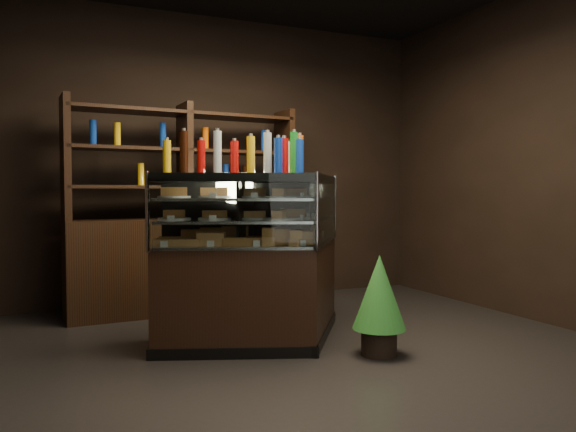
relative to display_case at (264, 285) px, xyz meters
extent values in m
plane|color=black|center=(-0.02, -0.70, -0.44)|extent=(5.00, 5.00, 0.00)
cube|color=black|center=(-0.02, 1.80, 1.06)|extent=(5.00, 0.02, 3.00)
cube|color=black|center=(2.48, -0.70, 1.06)|extent=(0.02, 5.00, 3.00)
cube|color=black|center=(0.26, 0.09, -0.06)|extent=(1.12, 1.28, 0.75)
cube|color=black|center=(0.26, 0.09, -0.40)|extent=(1.16, 1.31, 0.08)
cube|color=black|center=(0.26, 0.09, 0.82)|extent=(1.12, 1.28, 0.06)
cube|color=silver|center=(0.26, 0.09, 0.32)|extent=(1.06, 1.21, 0.02)
cube|color=silver|center=(0.26, 0.09, 0.50)|extent=(1.06, 1.21, 0.02)
cube|color=silver|center=(0.26, 0.09, 0.66)|extent=(1.06, 1.21, 0.02)
cube|color=white|center=(0.51, -0.08, 0.58)|extent=(0.65, 0.96, 0.53)
cylinder|color=silver|center=(0.82, 0.40, 0.58)|extent=(0.03, 0.03, 0.55)
cylinder|color=silver|center=(0.18, -0.55, 0.58)|extent=(0.03, 0.03, 0.55)
cube|color=black|center=(-0.26, -0.08, -0.06)|extent=(1.28, 0.94, 0.75)
cube|color=black|center=(-0.26, -0.08, -0.40)|extent=(1.32, 0.97, 0.08)
cube|color=black|center=(-0.26, -0.08, 0.82)|extent=(1.28, 0.94, 0.06)
cube|color=silver|center=(-0.26, -0.08, 0.32)|extent=(1.22, 0.88, 0.02)
cube|color=silver|center=(-0.26, -0.08, 0.50)|extent=(1.22, 0.88, 0.02)
cube|color=silver|center=(-0.26, -0.08, 0.66)|extent=(1.22, 0.88, 0.02)
cube|color=white|center=(-0.37, -0.36, 0.58)|extent=(1.08, 0.41, 0.53)
cylinder|color=silver|center=(0.18, -0.55, 0.58)|extent=(0.03, 0.03, 0.55)
cylinder|color=silver|center=(-0.90, -0.15, 0.58)|extent=(0.03, 0.03, 0.55)
cube|color=gold|center=(0.01, -0.33, 0.36)|extent=(0.18, 0.20, 0.06)
cube|color=gold|center=(0.10, -0.20, 0.36)|extent=(0.18, 0.20, 0.06)
cube|color=gold|center=(0.20, -0.06, 0.36)|extent=(0.18, 0.20, 0.06)
cube|color=gold|center=(0.29, 0.07, 0.36)|extent=(0.18, 0.20, 0.06)
cube|color=gold|center=(0.38, 0.20, 0.36)|extent=(0.18, 0.20, 0.06)
cube|color=gold|center=(0.47, 0.34, 0.36)|extent=(0.18, 0.20, 0.06)
cube|color=gold|center=(0.56, 0.47, 0.36)|extent=(0.18, 0.20, 0.06)
cylinder|color=white|center=(0.02, -0.28, 0.52)|extent=(0.24, 0.24, 0.01)
cube|color=gold|center=(0.02, -0.28, 0.55)|extent=(0.17, 0.19, 0.05)
cylinder|color=white|center=(0.18, -0.03, 0.52)|extent=(0.24, 0.24, 0.01)
cube|color=gold|center=(0.18, -0.03, 0.55)|extent=(0.17, 0.19, 0.05)
cylinder|color=white|center=(0.34, 0.21, 0.52)|extent=(0.24, 0.24, 0.01)
cube|color=gold|center=(0.34, 0.21, 0.55)|extent=(0.17, 0.19, 0.05)
cylinder|color=white|center=(0.51, 0.45, 0.52)|extent=(0.24, 0.24, 0.01)
cube|color=gold|center=(0.51, 0.45, 0.55)|extent=(0.17, 0.19, 0.05)
cylinder|color=white|center=(0.02, -0.28, 0.68)|extent=(0.24, 0.24, 0.02)
cube|color=gold|center=(0.02, -0.28, 0.71)|extent=(0.17, 0.19, 0.05)
cylinder|color=white|center=(0.18, -0.03, 0.68)|extent=(0.24, 0.24, 0.02)
cube|color=gold|center=(0.18, -0.03, 0.71)|extent=(0.17, 0.19, 0.05)
cylinder|color=white|center=(0.34, 0.21, 0.68)|extent=(0.24, 0.24, 0.02)
cube|color=gold|center=(0.34, 0.21, 0.71)|extent=(0.17, 0.19, 0.05)
cylinder|color=white|center=(0.51, 0.45, 0.68)|extent=(0.24, 0.24, 0.02)
cube|color=gold|center=(0.51, 0.45, 0.71)|extent=(0.17, 0.19, 0.05)
cube|color=gold|center=(-0.73, 0.06, 0.36)|extent=(0.20, 0.15, 0.06)
cube|color=gold|center=(-0.58, 0.00, 0.36)|extent=(0.20, 0.15, 0.06)
cube|color=gold|center=(-0.42, -0.05, 0.36)|extent=(0.20, 0.15, 0.06)
cube|color=gold|center=(-0.27, -0.11, 0.36)|extent=(0.20, 0.15, 0.06)
cube|color=gold|center=(-0.12, -0.16, 0.36)|extent=(0.20, 0.15, 0.06)
cube|color=gold|center=(0.03, -0.22, 0.36)|extent=(0.20, 0.15, 0.06)
cube|color=gold|center=(0.18, -0.28, 0.36)|extent=(0.20, 0.15, 0.06)
cylinder|color=white|center=(-0.67, 0.07, 0.52)|extent=(0.24, 0.24, 0.01)
cube|color=gold|center=(-0.67, 0.07, 0.55)|extent=(0.19, 0.14, 0.05)
cylinder|color=white|center=(-0.40, -0.03, 0.52)|extent=(0.24, 0.24, 0.01)
cube|color=gold|center=(-0.40, -0.03, 0.55)|extent=(0.19, 0.14, 0.05)
cylinder|color=white|center=(-0.13, -0.13, 0.52)|extent=(0.24, 0.24, 0.01)
cube|color=gold|center=(-0.13, -0.13, 0.55)|extent=(0.19, 0.14, 0.05)
cylinder|color=white|center=(0.15, -0.23, 0.52)|extent=(0.24, 0.24, 0.01)
cube|color=gold|center=(0.15, -0.23, 0.55)|extent=(0.19, 0.14, 0.05)
cylinder|color=white|center=(-0.67, 0.07, 0.68)|extent=(0.24, 0.24, 0.02)
cube|color=gold|center=(-0.67, 0.07, 0.71)|extent=(0.19, 0.14, 0.05)
cylinder|color=white|center=(-0.40, -0.03, 0.68)|extent=(0.24, 0.24, 0.02)
cube|color=gold|center=(-0.40, -0.03, 0.71)|extent=(0.19, 0.14, 0.05)
cylinder|color=white|center=(-0.13, -0.13, 0.68)|extent=(0.24, 0.24, 0.02)
cube|color=gold|center=(-0.13, -0.13, 0.71)|extent=(0.19, 0.14, 0.05)
cylinder|color=white|center=(0.15, -0.23, 0.68)|extent=(0.24, 0.24, 0.02)
cube|color=gold|center=(0.15, -0.23, 0.71)|extent=(0.19, 0.14, 0.05)
cylinder|color=#D8590A|center=(-0.01, -0.31, 0.99)|extent=(0.06, 0.06, 0.28)
cylinder|color=silver|center=(-0.01, -0.31, 1.14)|extent=(0.03, 0.03, 0.02)
cylinder|color=#0F38B2|center=(0.06, -0.21, 0.99)|extent=(0.06, 0.06, 0.28)
cylinder|color=silver|center=(0.06, -0.21, 1.14)|extent=(0.03, 0.03, 0.02)
cylinder|color=#147223|center=(0.13, -0.11, 0.99)|extent=(0.06, 0.06, 0.28)
cylinder|color=silver|center=(0.13, -0.11, 1.14)|extent=(0.03, 0.03, 0.02)
cylinder|color=yellow|center=(0.19, -0.01, 0.99)|extent=(0.06, 0.06, 0.28)
cylinder|color=silver|center=(0.19, -0.01, 1.14)|extent=(0.03, 0.03, 0.02)
cylinder|color=black|center=(0.26, 0.09, 0.99)|extent=(0.06, 0.06, 0.28)
cylinder|color=silver|center=(0.26, 0.09, 1.14)|extent=(0.03, 0.03, 0.02)
cylinder|color=#B20C0A|center=(0.33, 0.19, 0.99)|extent=(0.06, 0.06, 0.28)
cylinder|color=silver|center=(0.33, 0.19, 1.14)|extent=(0.03, 0.03, 0.02)
cylinder|color=silver|center=(0.40, 0.29, 0.99)|extent=(0.06, 0.06, 0.28)
cylinder|color=silver|center=(0.40, 0.29, 1.14)|extent=(0.03, 0.03, 0.02)
cylinder|color=#D8590A|center=(0.47, 0.39, 0.99)|extent=(0.06, 0.06, 0.28)
cylinder|color=silver|center=(0.47, 0.39, 1.14)|extent=(0.03, 0.03, 0.02)
cylinder|color=#0F38B2|center=(0.53, 0.49, 0.99)|extent=(0.06, 0.06, 0.28)
cylinder|color=silver|center=(0.53, 0.49, 1.14)|extent=(0.03, 0.03, 0.02)
cylinder|color=#D8590A|center=(-0.72, 0.09, 0.99)|extent=(0.06, 0.06, 0.28)
cylinder|color=silver|center=(-0.72, 0.09, 1.14)|extent=(0.03, 0.03, 0.02)
cylinder|color=#0F38B2|center=(-0.60, 0.04, 0.99)|extent=(0.06, 0.06, 0.28)
cylinder|color=silver|center=(-0.60, 0.04, 1.14)|extent=(0.03, 0.03, 0.02)
cylinder|color=#147223|center=(-0.49, 0.00, 0.99)|extent=(0.06, 0.06, 0.28)
cylinder|color=silver|center=(-0.49, 0.00, 1.14)|extent=(0.03, 0.03, 0.02)
cylinder|color=yellow|center=(-0.38, -0.04, 0.99)|extent=(0.06, 0.06, 0.28)
cylinder|color=silver|center=(-0.38, -0.04, 1.14)|extent=(0.03, 0.03, 0.02)
cylinder|color=black|center=(-0.26, -0.08, 0.99)|extent=(0.06, 0.06, 0.28)
cylinder|color=silver|center=(-0.26, -0.08, 1.14)|extent=(0.03, 0.03, 0.02)
cylinder|color=#B20C0A|center=(-0.15, -0.12, 0.99)|extent=(0.06, 0.06, 0.28)
cylinder|color=silver|center=(-0.15, -0.12, 1.14)|extent=(0.03, 0.03, 0.02)
cylinder|color=silver|center=(-0.04, -0.17, 0.99)|extent=(0.06, 0.06, 0.28)
cylinder|color=silver|center=(-0.04, -0.17, 1.14)|extent=(0.03, 0.03, 0.02)
cylinder|color=#D8590A|center=(0.08, -0.21, 0.99)|extent=(0.06, 0.06, 0.28)
cylinder|color=silver|center=(0.08, -0.21, 1.14)|extent=(0.03, 0.03, 0.02)
cylinder|color=#0F38B2|center=(0.19, -0.25, 0.99)|extent=(0.06, 0.06, 0.28)
cylinder|color=silver|center=(0.19, -0.25, 1.14)|extent=(0.03, 0.03, 0.02)
cylinder|color=black|center=(0.61, -0.66, -0.34)|extent=(0.25, 0.25, 0.19)
cone|color=#1B6027|center=(0.61, -0.66, 0.01)|extent=(0.38, 0.38, 0.52)
cone|color=#1B6027|center=(0.61, -0.66, 0.18)|extent=(0.29, 0.29, 0.37)
cube|color=black|center=(-0.30, 1.35, 0.01)|extent=(2.23, 0.57, 0.90)
cube|color=black|center=(-1.37, 1.28, 1.01)|extent=(0.09, 0.38, 1.10)
cube|color=black|center=(-0.30, 1.35, 1.01)|extent=(0.09, 0.38, 1.10)
cube|color=black|center=(0.77, 1.42, 1.01)|extent=(0.09, 0.38, 1.10)
cube|color=black|center=(-0.30, 1.35, 0.76)|extent=(2.18, 0.52, 0.03)
cube|color=black|center=(-0.30, 1.35, 1.11)|extent=(2.18, 0.52, 0.03)
cube|color=black|center=(-0.30, 1.35, 1.46)|extent=(2.18, 0.52, 0.03)
cylinder|color=#D8590A|center=(-1.13, 1.29, 0.89)|extent=(0.06, 0.06, 0.22)
cylinder|color=#0F38B2|center=(-0.93, 1.31, 0.89)|extent=(0.06, 0.06, 0.22)
cylinder|color=#147223|center=(-0.72, 1.32, 0.89)|extent=(0.06, 0.06, 0.22)
cylinder|color=yellow|center=(-0.51, 1.34, 0.89)|extent=(0.06, 0.06, 0.22)
cylinder|color=black|center=(-0.30, 1.35, 0.89)|extent=(0.06, 0.06, 0.22)
cylinder|color=#B20C0A|center=(-0.09, 1.36, 0.89)|extent=(0.06, 0.06, 0.22)
cylinder|color=silver|center=(0.12, 1.38, 0.89)|extent=(0.06, 0.06, 0.22)
cylinder|color=#D8590A|center=(0.33, 1.39, 0.89)|extent=(0.06, 0.06, 0.22)
cylinder|color=#0F38B2|center=(0.54, 1.41, 0.89)|extent=(0.06, 0.06, 0.22)
camera|label=1|loc=(-1.54, -4.00, 0.71)|focal=35.00mm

